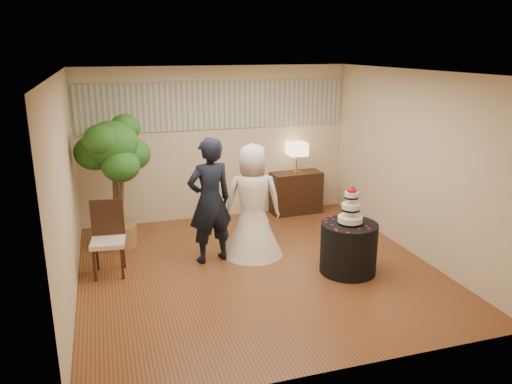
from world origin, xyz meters
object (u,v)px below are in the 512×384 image
object	(u,v)px
cake_table	(348,248)
wedding_cake	(351,205)
table_lamp	(297,158)
side_chair	(108,240)
bride	(253,200)
groom	(210,201)
ficus_tree	(115,182)
console	(296,193)

from	to	relation	value
cake_table	wedding_cake	bearing A→B (deg)	90.00
table_lamp	side_chair	size ratio (longest dim) A/B	0.55
wedding_cake	table_lamp	xyz separation A→B (m)	(0.27, 2.71, 0.09)
bride	cake_table	bearing A→B (deg)	150.25
groom	wedding_cake	xyz separation A→B (m)	(1.79, -0.96, 0.06)
table_lamp	ficus_tree	world-z (taller)	ficus_tree
groom	side_chair	world-z (taller)	groom
console	cake_table	bearing A→B (deg)	-98.37
bride	table_lamp	bearing A→B (deg)	-116.91
wedding_cake	console	size ratio (longest dim) A/B	0.57
bride	console	distance (m)	2.24
bride	wedding_cake	distance (m)	1.51
ficus_tree	side_chair	bearing A→B (deg)	-99.38
groom	console	xyz separation A→B (m)	(2.06, 1.74, -0.54)
console	ficus_tree	distance (m)	3.50
wedding_cake	table_lamp	world-z (taller)	table_lamp
groom	side_chair	bearing A→B (deg)	-10.42
bride	side_chair	size ratio (longest dim) A/B	1.67
cake_table	ficus_tree	world-z (taller)	ficus_tree
wedding_cake	cake_table	bearing A→B (deg)	-90.00
groom	cake_table	distance (m)	2.12
groom	ficus_tree	world-z (taller)	ficus_tree
groom	table_lamp	distance (m)	2.70
wedding_cake	side_chair	size ratio (longest dim) A/B	0.52
bride	side_chair	world-z (taller)	bride
cake_table	table_lamp	bearing A→B (deg)	84.32
console	side_chair	distance (m)	3.97
table_lamp	bride	bearing A→B (deg)	-129.31
console	wedding_cake	bearing A→B (deg)	-98.37
bride	side_chair	xyz separation A→B (m)	(-2.15, -0.10, -0.35)
bride	table_lamp	xyz separation A→B (m)	(1.39, 1.69, 0.22)
bride	ficus_tree	distance (m)	2.21
side_chair	wedding_cake	bearing A→B (deg)	-9.78
console	ficus_tree	bearing A→B (deg)	-170.48
console	side_chair	world-z (taller)	side_chair
side_chair	cake_table	bearing A→B (deg)	-9.78
console	table_lamp	world-z (taller)	table_lamp
bride	console	world-z (taller)	bride
bride	console	xyz separation A→B (m)	(1.39, 1.69, -0.47)
cake_table	table_lamp	world-z (taller)	table_lamp
ficus_tree	wedding_cake	bearing A→B (deg)	-32.59
cake_table	ficus_tree	bearing A→B (deg)	147.41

